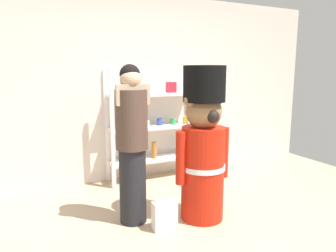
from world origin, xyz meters
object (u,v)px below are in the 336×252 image
teddy_bear_guard (203,146)px  shopping_bag (165,214)px  merchandise_shelf (153,125)px  person_shopper (132,142)px

teddy_bear_guard → shopping_bag: bearing=-173.7°
teddy_bear_guard → shopping_bag: 0.79m
merchandise_shelf → shopping_bag: (-0.49, -1.44, -0.63)m
person_shopper → shopping_bag: size_ratio=3.88×
person_shopper → shopping_bag: bearing=-52.2°
teddy_bear_guard → person_shopper: 0.73m
person_shopper → merchandise_shelf: bearing=58.1°
merchandise_shelf → teddy_bear_guard: 1.39m
merchandise_shelf → person_shopper: person_shopper is taller
teddy_bear_guard → person_shopper: person_shopper is taller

